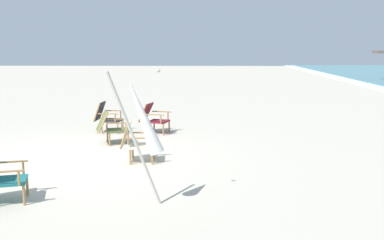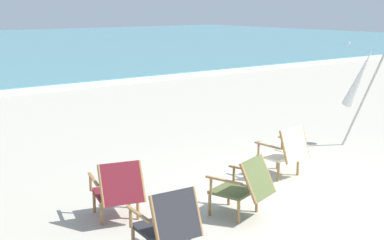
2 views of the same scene
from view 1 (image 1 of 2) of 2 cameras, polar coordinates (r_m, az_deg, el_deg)
name	(u,v)px [view 1 (image 1 of 2)]	position (r m, az deg, el deg)	size (l,w,h in m)	color
ground_plane	(85,157)	(9.72, -13.46, -4.58)	(80.00, 80.00, 0.00)	#B7AF9E
beach_chair_mid_center	(135,141)	(9.07, -7.29, -2.61)	(0.62, 0.69, 0.82)	beige
beach_chair_back_left	(153,117)	(11.95, -5.00, 0.36)	(0.74, 0.85, 0.80)	maroon
beach_chair_far_center	(106,116)	(12.26, -10.83, 0.48)	(0.64, 0.73, 0.81)	#28282D
beach_chair_front_right	(110,126)	(10.77, -10.31, -0.78)	(0.77, 0.87, 0.80)	#515B33
umbrella_furled_white	(142,118)	(6.43, -6.33, 0.32)	(0.41, 0.81, 2.01)	#B7B2A8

